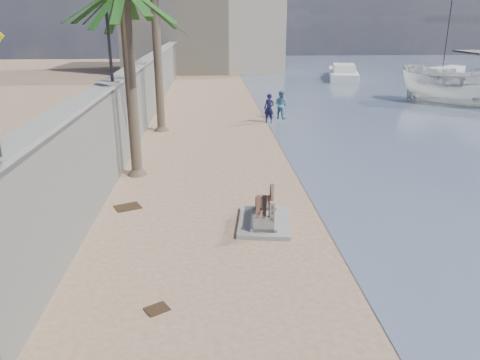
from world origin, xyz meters
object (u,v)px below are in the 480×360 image
boat_cruiser (461,83)px  sailboat_west (443,69)px  bench_far (264,211)px  person_a (269,106)px  person_b (281,103)px  yacht_far (343,75)px

boat_cruiser → sailboat_west: size_ratio=0.41×
bench_far → boat_cruiser: boat_cruiser is taller
person_a → person_b: bearing=83.0°
bench_far → person_a: size_ratio=1.22×
boat_cruiser → yacht_far: boat_cruiser is taller
bench_far → boat_cruiser: size_ratio=0.63×
person_b → bench_far: bearing=121.4°
person_a → boat_cruiser: size_ratio=0.51×
boat_cruiser → sailboat_west: (9.29, 21.49, -1.21)m
boat_cruiser → yacht_far: bearing=57.6°
person_a → person_b: 1.51m
bench_far → sailboat_west: 48.79m
person_a → yacht_far: size_ratio=0.20×
person_a → sailboat_west: size_ratio=0.21×
bench_far → person_b: person_b is taller
person_b → yacht_far: size_ratio=0.20×
person_b → sailboat_west: (22.90, 25.68, -0.64)m
bench_far → boat_cruiser: (16.42, 19.97, 1.12)m
bench_far → person_b: (2.81, 15.78, 0.55)m
yacht_far → sailboat_west: (13.22, 4.93, -0.03)m
person_a → yacht_far: 24.39m
yacht_far → boat_cruiser: bearing=-153.5°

